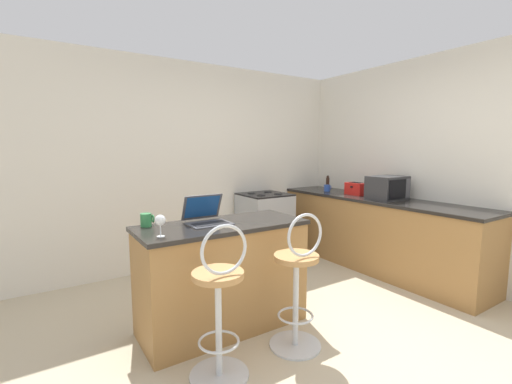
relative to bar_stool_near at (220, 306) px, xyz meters
name	(u,v)px	position (x,y,z in m)	size (l,w,h in m)	color
ground_plane	(321,338)	(0.90, -0.02, -0.51)	(20.00, 20.00, 0.00)	#BCAD8E
wall_back	(201,165)	(0.90, 2.28, 0.79)	(12.00, 0.06, 2.60)	silver
wall_right	(465,169)	(3.00, -0.02, 0.79)	(0.06, 12.00, 2.60)	silver
breakfast_bar	(223,275)	(0.33, 0.58, -0.05)	(1.40, 0.61, 0.90)	#9E703D
counter_right	(374,232)	(2.65, 0.87, -0.05)	(0.67, 2.80, 0.90)	#9E703D
bar_stool_near	(220,306)	(0.00, 0.00, 0.00)	(0.40, 0.40, 1.06)	silver
bar_stool_far	(297,284)	(0.66, 0.00, 0.00)	(0.40, 0.40, 1.06)	silver
laptop	(206,216)	(0.22, 0.66, 0.46)	(0.34, 0.31, 0.23)	#47474C
microwave	(387,188)	(2.62, 0.68, 0.54)	(0.44, 0.34, 0.28)	#2D2D30
toaster	(356,189)	(2.64, 1.17, 0.48)	(0.19, 0.26, 0.17)	red
stove_range	(265,226)	(1.68, 1.93, -0.05)	(0.62, 0.61, 0.91)	#9EA3A8
mug_green	(146,220)	(-0.23, 0.81, 0.45)	(0.10, 0.09, 0.10)	#338447
mug_blue	(327,188)	(2.59, 1.66, 0.45)	(0.11, 0.09, 0.09)	#2D51AD
pepper_mill	(328,183)	(2.68, 1.74, 0.50)	(0.05, 0.05, 0.22)	#331E14
wine_glass_tall	(160,221)	(-0.24, 0.43, 0.51)	(0.08, 0.08, 0.16)	silver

